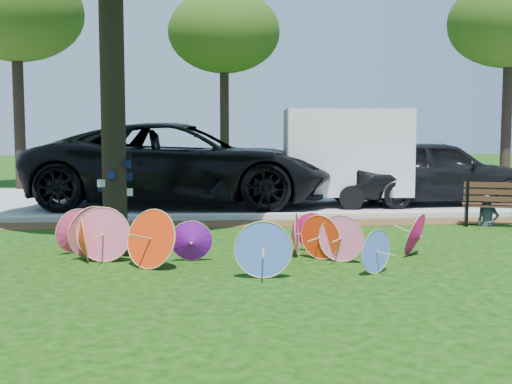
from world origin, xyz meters
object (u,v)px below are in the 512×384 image
(parasol_pile, at_px, (206,236))
(cargo_trailer, at_px, (346,152))
(black_van, at_px, (182,165))
(person_left, at_px, (489,196))
(dark_pickup, at_px, (434,172))
(park_bench, at_px, (506,204))

(parasol_pile, distance_m, cargo_trailer, 7.88)
(black_van, distance_m, person_left, 7.52)
(parasol_pile, height_order, cargo_trailer, cargo_trailer)
(black_van, xyz_separation_m, cargo_trailer, (4.23, -0.27, 0.32))
(dark_pickup, distance_m, person_left, 3.89)
(parasol_pile, relative_size, black_van, 0.77)
(dark_pickup, bearing_deg, person_left, 171.08)
(parasol_pile, distance_m, black_van, 7.23)
(black_van, height_order, park_bench, black_van)
(cargo_trailer, distance_m, person_left, 4.43)
(parasol_pile, xyz_separation_m, cargo_trailer, (3.66, 6.90, 1.01))
(dark_pickup, distance_m, park_bench, 3.95)
(black_van, relative_size, cargo_trailer, 2.48)
(cargo_trailer, bearing_deg, parasol_pile, -112.96)
(person_left, bearing_deg, cargo_trailer, 126.87)
(parasol_pile, distance_m, dark_pickup, 9.18)
(black_van, relative_size, park_bench, 4.47)
(parasol_pile, xyz_separation_m, dark_pickup, (6.01, 6.93, 0.49))
(person_left, bearing_deg, dark_pickup, 94.48)
(park_bench, bearing_deg, parasol_pile, -133.60)
(dark_pickup, relative_size, person_left, 4.14)
(dark_pickup, bearing_deg, parasol_pile, 134.51)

